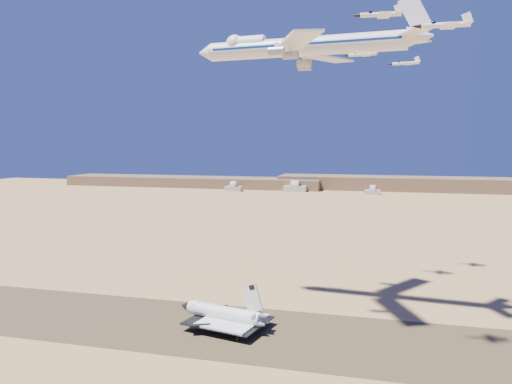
% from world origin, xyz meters
% --- Properties ---
extents(ground, '(1200.00, 1200.00, 0.00)m').
position_xyz_m(ground, '(0.00, 0.00, 0.00)').
color(ground, '#AC804C').
rests_on(ground, ground).
extents(runway, '(600.00, 50.00, 0.06)m').
position_xyz_m(runway, '(0.00, 0.00, 0.03)').
color(runway, brown).
rests_on(runway, ground).
extents(ridgeline, '(960.00, 90.00, 18.00)m').
position_xyz_m(ridgeline, '(65.32, 527.31, 7.63)').
color(ridgeline, brown).
rests_on(ridgeline, ground).
extents(hangars, '(200.50, 29.50, 30.00)m').
position_xyz_m(hangars, '(-64.00, 478.43, 4.83)').
color(hangars, '#BCB7A7').
rests_on(hangars, ground).
extents(shuttle, '(35.41, 26.67, 17.43)m').
position_xyz_m(shuttle, '(0.82, 1.98, 4.69)').
color(shuttle, white).
rests_on(shuttle, runway).
extents(carrier_747, '(89.81, 69.31, 22.35)m').
position_xyz_m(carrier_747, '(21.94, 28.12, 101.91)').
color(carrier_747, white).
extents(crew_a, '(0.47, 0.68, 1.80)m').
position_xyz_m(crew_a, '(9.23, -8.67, 0.96)').
color(crew_a, '#F7530E').
rests_on(crew_a, runway).
extents(crew_b, '(0.77, 0.93, 1.66)m').
position_xyz_m(crew_b, '(5.14, -5.28, 0.89)').
color(crew_b, '#F7530E').
rests_on(crew_b, runway).
extents(crew_c, '(1.01, 0.98, 1.59)m').
position_xyz_m(crew_c, '(9.57, -4.73, 0.86)').
color(crew_c, '#F7530E').
rests_on(crew_c, runway).
extents(chase_jet_a, '(14.59, 7.92, 3.63)m').
position_xyz_m(chase_jet_a, '(52.86, -11.55, 102.45)').
color(chase_jet_a, white).
extents(chase_jet_b, '(14.50, 7.79, 3.61)m').
position_xyz_m(chase_jet_b, '(68.63, -29.57, 94.72)').
color(chase_jet_b, white).
extents(chase_jet_e, '(15.87, 8.86, 3.97)m').
position_xyz_m(chase_jet_e, '(43.68, 74.33, 105.73)').
color(chase_jet_e, white).
extents(chase_jet_f, '(15.73, 8.61, 3.92)m').
position_xyz_m(chase_jet_f, '(63.35, 96.00, 104.27)').
color(chase_jet_f, white).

